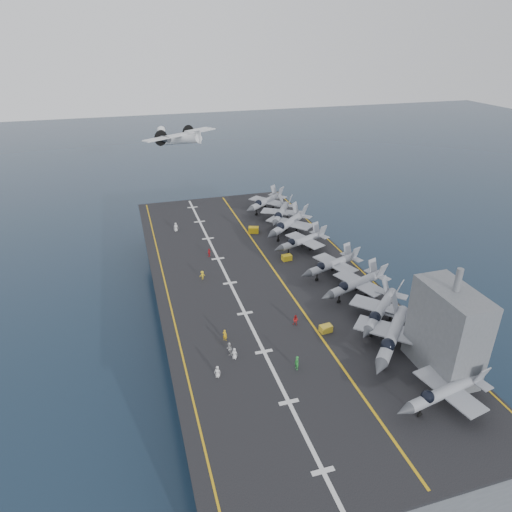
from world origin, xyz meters
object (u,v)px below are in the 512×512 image
object	(u,v)px
fighter_jet_0	(445,391)
transport_plane	(181,140)
island_superstructure	(449,322)
tow_cart_a	(326,329)

from	to	relation	value
fighter_jet_0	transport_plane	size ratio (longest dim) A/B	0.52
island_superstructure	fighter_jet_0	xyz separation A→B (m)	(-3.69, -5.71, -5.22)
island_superstructure	tow_cart_a	world-z (taller)	island_superstructure
island_superstructure	tow_cart_a	bearing A→B (deg)	132.23
fighter_jet_0	tow_cart_a	world-z (taller)	fighter_jet_0
island_superstructure	fighter_jet_0	distance (m)	8.57
transport_plane	tow_cart_a	bearing A→B (deg)	-82.57
transport_plane	fighter_jet_0	bearing A→B (deg)	-79.66
tow_cart_a	transport_plane	world-z (taller)	transport_plane
fighter_jet_0	tow_cart_a	bearing A→B (deg)	111.96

